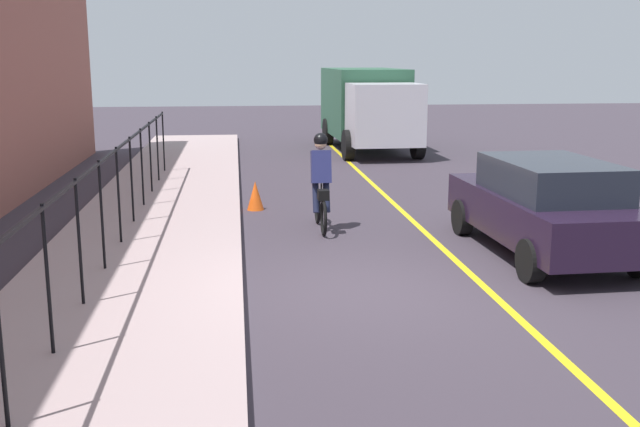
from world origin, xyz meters
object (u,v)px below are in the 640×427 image
(patrol_sedan, at_px, (545,205))
(traffic_cone_near, at_px, (255,196))
(cyclist_lead, at_px, (321,182))
(box_truck_background, at_px, (368,105))

(patrol_sedan, bearing_deg, traffic_cone_near, 45.85)
(cyclist_lead, relative_size, box_truck_background, 0.27)
(cyclist_lead, height_order, patrol_sedan, cyclist_lead)
(box_truck_background, height_order, traffic_cone_near, box_truck_background)
(cyclist_lead, bearing_deg, box_truck_background, -13.95)
(patrol_sedan, xyz_separation_m, traffic_cone_near, (4.19, 4.59, -0.52))
(box_truck_background, bearing_deg, patrol_sedan, 0.33)
(traffic_cone_near, bearing_deg, patrol_sedan, -132.38)
(cyclist_lead, xyz_separation_m, traffic_cone_near, (2.06, 1.16, -0.60))
(patrol_sedan, xyz_separation_m, box_truck_background, (14.13, 0.42, 0.73))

